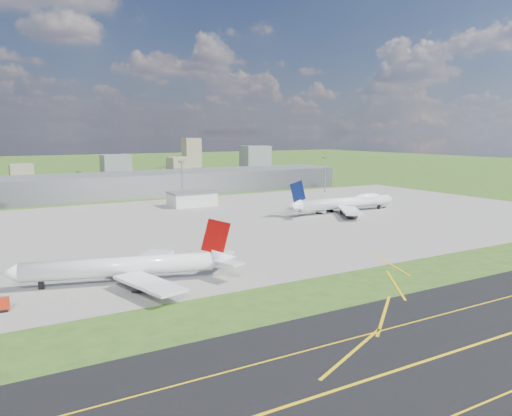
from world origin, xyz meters
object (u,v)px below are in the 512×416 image
airliner_blue_quad (345,203)px  tug_yellow (222,252)px  van_white_near (321,211)px  airliner_red_twin (128,267)px  van_white_far (382,206)px

airliner_blue_quad → tug_yellow: size_ratio=16.61×
tug_yellow → van_white_near: van_white_near is taller
van_white_near → airliner_blue_quad: bearing=-123.5°
airliner_red_twin → van_white_far: 181.52m
airliner_red_twin → tug_yellow: airliner_red_twin is taller
van_white_near → tug_yellow: bearing=98.5°
airliner_blue_quad → van_white_near: bearing=171.6°
airliner_blue_quad → tug_yellow: (-100.04, -52.25, -4.24)m
van_white_near → van_white_far: 43.86m
airliner_blue_quad → van_white_near: 15.45m
tug_yellow → van_white_near: 101.32m
van_white_near → van_white_far: size_ratio=1.08×
airliner_red_twin → van_white_far: size_ratio=11.81×
airliner_blue_quad → van_white_far: size_ratio=13.27×
airliner_red_twin → tug_yellow: 41.58m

